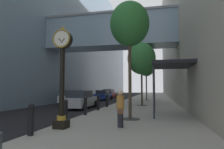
% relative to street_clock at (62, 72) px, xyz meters
% --- Properties ---
extents(ground_plane, '(110.00, 110.00, 0.00)m').
position_rel_street_clock_xyz_m(ground_plane, '(-0.70, 20.73, -2.58)').
color(ground_plane, black).
rests_on(ground_plane, ground).
extents(sidewalk_right, '(6.87, 80.00, 0.14)m').
position_rel_street_clock_xyz_m(sidewalk_right, '(2.74, 23.73, -2.51)').
color(sidewalk_right, '#9E998E').
rests_on(sidewalk_right, ground).
extents(building_block_left, '(23.51, 80.00, 25.08)m').
position_rel_street_clock_xyz_m(building_block_left, '(-12.43, 23.63, 9.92)').
color(building_block_left, '#758EA8').
rests_on(building_block_left, ground).
extents(building_block_right, '(9.00, 80.00, 29.87)m').
position_rel_street_clock_xyz_m(building_block_right, '(10.67, 23.73, 12.35)').
color(building_block_right, '#A89E89').
rests_on(building_block_right, ground).
extents(street_clock, '(0.84, 0.55, 4.45)m').
position_rel_street_clock_xyz_m(street_clock, '(0.00, 0.00, 0.00)').
color(street_clock, black).
rests_on(street_clock, sidewalk_right).
extents(bollard_second, '(0.22, 0.22, 1.16)m').
position_rel_street_clock_xyz_m(bollard_second, '(-0.47, -1.44, -1.84)').
color(bollard_second, black).
rests_on(bollard_second, sidewalk_right).
extents(bollard_third, '(0.22, 0.22, 1.16)m').
position_rel_street_clock_xyz_m(bollard_third, '(-0.47, 1.36, -1.84)').
color(bollard_third, black).
rests_on(bollard_third, sidewalk_right).
extents(bollard_fourth, '(0.22, 0.22, 1.16)m').
position_rel_street_clock_xyz_m(bollard_fourth, '(-0.47, 4.16, -1.84)').
color(bollard_fourth, black).
rests_on(bollard_fourth, sidewalk_right).
extents(bollard_fifth, '(0.22, 0.22, 1.16)m').
position_rel_street_clock_xyz_m(bollard_fifth, '(-0.47, 6.96, -1.84)').
color(bollard_fifth, black).
rests_on(bollard_fifth, sidewalk_right).
extents(bollard_sixth, '(0.22, 0.22, 1.16)m').
position_rel_street_clock_xyz_m(bollard_sixth, '(-0.47, 9.77, -1.84)').
color(bollard_sixth, black).
rests_on(bollard_sixth, sidewalk_right).
extents(street_tree_near, '(2.24, 2.24, 6.69)m').
position_rel_street_clock_xyz_m(street_tree_near, '(2.56, 3.15, 2.92)').
color(street_tree_near, '#333335').
rests_on(street_tree_near, sidewalk_right).
extents(street_tree_mid_near, '(2.83, 2.83, 6.35)m').
position_rel_street_clock_xyz_m(street_tree_mid_near, '(2.56, 12.02, 2.26)').
color(street_tree_mid_near, '#333335').
rests_on(street_tree_mid_near, sidewalk_right).
extents(street_tree_mid_far, '(2.61, 2.61, 6.47)m').
position_rel_street_clock_xyz_m(street_tree_mid_far, '(2.56, 20.89, 2.50)').
color(street_tree_mid_far, '#333335').
rests_on(street_tree_mid_far, sidewalk_right).
extents(pedestrian_walking, '(0.40, 0.50, 1.63)m').
position_rel_street_clock_xyz_m(pedestrian_walking, '(2.45, 0.76, -1.58)').
color(pedestrian_walking, '#23232D').
rests_on(pedestrian_walking, sidewalk_right).
extents(storefront_awning, '(2.40, 3.60, 3.30)m').
position_rel_street_clock_xyz_m(storefront_awning, '(4.93, 5.15, 0.70)').
color(storefront_awning, black).
rests_on(storefront_awning, sidewalk_right).
extents(car_blue_near, '(2.11, 4.42, 1.55)m').
position_rel_street_clock_xyz_m(car_blue_near, '(-4.14, 21.75, -1.82)').
color(car_blue_near, navy).
rests_on(car_blue_near, ground).
extents(car_red_mid, '(2.06, 4.53, 1.67)m').
position_rel_street_clock_xyz_m(car_red_mid, '(-4.47, 26.82, -1.77)').
color(car_red_mid, '#AD191E').
rests_on(car_red_mid, ground).
extents(car_silver_far, '(2.13, 4.67, 1.63)m').
position_rel_street_clock_xyz_m(car_silver_far, '(-2.85, 9.20, -1.78)').
color(car_silver_far, '#B7BABF').
rests_on(car_silver_far, ground).
extents(car_white_trailing, '(2.06, 4.62, 1.62)m').
position_rel_street_clock_xyz_m(car_white_trailing, '(-5.83, 14.27, -1.79)').
color(car_white_trailing, silver).
rests_on(car_white_trailing, ground).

